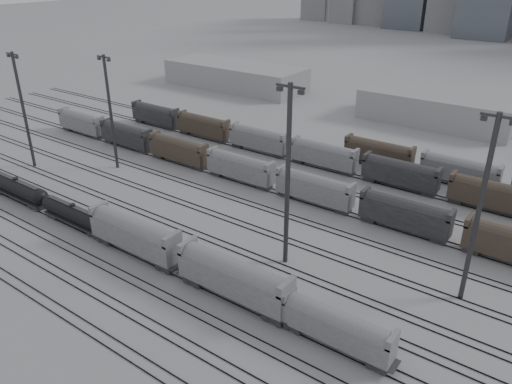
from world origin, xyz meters
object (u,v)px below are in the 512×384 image
Objects in this scene: tank_car_a at (17,188)px; light_mast_a at (23,108)px; hopper_car_a at (135,233)px; hopper_car_c at (337,326)px; light_mast_c at (288,174)px; tank_car_b at (74,214)px; hopper_car_b at (234,276)px.

tank_car_a is 20.22m from light_mast_a.
hopper_car_a is 1.22× the size of hopper_car_c.
light_mast_c is (19.34, 11.74, 10.51)m from hopper_car_a.
hopper_car_c is 21.78m from light_mast_c.
tank_car_b is at bearing -161.19° from light_mast_c.
hopper_car_c is at bearing 0.00° from tank_car_b.
tank_car_a is 32.19m from hopper_car_a.
tank_car_b is 15.21m from hopper_car_a.
hopper_car_a reaches higher than hopper_car_c.
hopper_car_c reaches higher than tank_car_b.
hopper_car_b is at bearing 0.00° from hopper_car_a.
tank_car_a is 66.05m from hopper_car_c.
light_mast_c reaches higher than light_mast_a.
hopper_car_b is (18.94, 0.00, 0.03)m from hopper_car_a.
tank_car_a is 1.09× the size of tank_car_b.
hopper_car_c is (14.94, 0.00, -0.70)m from hopper_car_b.
light_mast_a is at bearing -179.60° from light_mast_c.
light_mast_a is at bearing 166.01° from hopper_car_a.
hopper_car_c is (33.88, 0.00, -0.67)m from hopper_car_a.
tank_car_a is 0.72× the size of light_mast_a.
light_mast_c reaches higher than tank_car_b.
hopper_car_b is 0.69× the size of light_mast_a.
tank_car_b is 33.94m from light_mast_a.
light_mast_a is at bearing 171.89° from hopper_car_c.
hopper_car_b reaches higher than hopper_car_c.
hopper_car_b is at bearing 0.00° from tank_car_a.
light_mast_a reaches higher than hopper_car_b.
tank_car_b is 0.60× the size of light_mast_c.
hopper_car_a reaches higher than tank_car_a.
tank_car_a is at bearing -167.16° from light_mast_c.
hopper_car_b is 1.23× the size of hopper_car_c.
hopper_car_b is 0.63× the size of light_mast_c.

